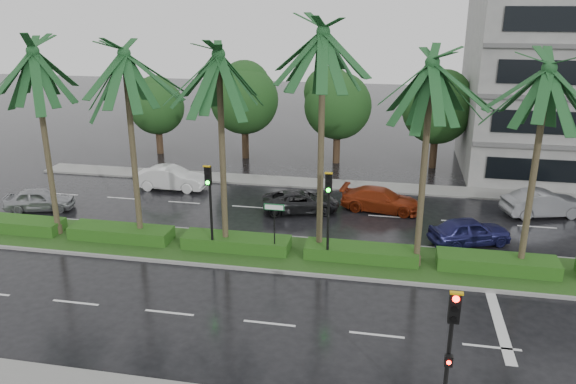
% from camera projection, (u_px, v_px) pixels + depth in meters
% --- Properties ---
extents(ground, '(120.00, 120.00, 0.00)m').
position_uv_depth(ground, '(294.00, 265.00, 25.75)').
color(ground, black).
rests_on(ground, ground).
extents(far_sidewalk, '(40.00, 2.00, 0.12)m').
position_uv_depth(far_sidewalk, '(327.00, 184.00, 36.87)').
color(far_sidewalk, gray).
rests_on(far_sidewalk, ground).
extents(median, '(36.00, 4.00, 0.15)m').
position_uv_depth(median, '(297.00, 254.00, 26.65)').
color(median, gray).
rests_on(median, ground).
extents(hedge, '(35.20, 1.40, 0.60)m').
position_uv_depth(hedge, '(297.00, 247.00, 26.53)').
color(hedge, '#1C4915').
rests_on(hedge, median).
extents(lane_markings, '(34.00, 13.06, 0.01)m').
position_uv_depth(lane_markings, '(359.00, 275.00, 24.80)').
color(lane_markings, silver).
rests_on(lane_markings, ground).
extents(palm_row, '(26.30, 4.20, 10.93)m').
position_uv_depth(palm_row, '(270.00, 69.00, 24.09)').
color(palm_row, '#3A3321').
rests_on(palm_row, median).
extents(signal_near, '(0.34, 0.45, 4.36)m').
position_uv_depth(signal_near, '(449.00, 353.00, 15.13)').
color(signal_near, black).
rests_on(signal_near, near_sidewalk).
extents(signal_median_left, '(0.34, 0.42, 4.36)m').
position_uv_depth(signal_median_left, '(210.00, 196.00, 25.77)').
color(signal_median_left, black).
rests_on(signal_median_left, median).
extents(signal_median_right, '(0.34, 0.42, 4.36)m').
position_uv_depth(signal_median_right, '(328.00, 204.00, 24.78)').
color(signal_median_right, black).
rests_on(signal_median_right, median).
extents(street_sign, '(0.95, 0.09, 2.60)m').
position_uv_depth(street_sign, '(274.00, 217.00, 25.68)').
color(street_sign, black).
rests_on(street_sign, median).
extents(bg_trees, '(32.63, 5.10, 7.36)m').
position_uv_depth(bg_trees, '(353.00, 102.00, 40.40)').
color(bg_trees, '#392C1A').
rests_on(bg_trees, ground).
extents(car_silver, '(2.57, 4.11, 1.31)m').
position_uv_depth(car_silver, '(40.00, 199.00, 32.29)').
color(car_silver, '#95979C').
rests_on(car_silver, ground).
extents(car_white, '(1.62, 4.50, 1.48)m').
position_uv_depth(car_white, '(171.00, 178.00, 35.85)').
color(car_white, silver).
rests_on(car_white, ground).
extents(car_darkgrey, '(3.16, 4.80, 1.23)m').
position_uv_depth(car_darkgrey, '(301.00, 201.00, 32.10)').
color(car_darkgrey, black).
rests_on(car_darkgrey, ground).
extents(car_red, '(2.45, 4.78, 1.33)m').
position_uv_depth(car_red, '(381.00, 199.00, 32.23)').
color(car_red, maroon).
rests_on(car_red, ground).
extents(car_blue, '(3.06, 4.34, 1.37)m').
position_uv_depth(car_blue, '(470.00, 231.00, 27.77)').
color(car_blue, navy).
rests_on(car_blue, ground).
extents(car_grey, '(2.80, 4.77, 1.48)m').
position_uv_depth(car_grey, '(544.00, 203.00, 31.38)').
color(car_grey, slate).
rests_on(car_grey, ground).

